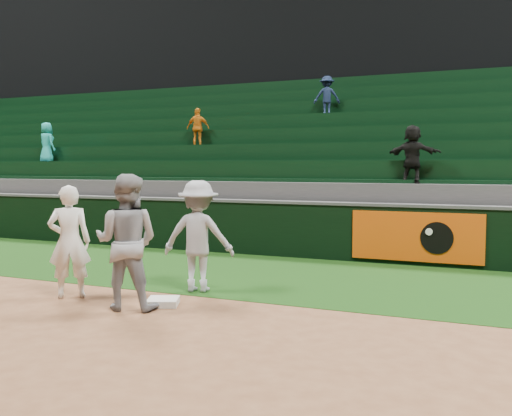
{
  "coord_description": "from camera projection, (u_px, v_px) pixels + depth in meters",
  "views": [
    {
      "loc": [
        4.53,
        -6.76,
        2.03
      ],
      "look_at": [
        0.64,
        2.3,
        1.3
      ],
      "focal_mm": 40.0,
      "sensor_mm": 36.0,
      "label": 1
    }
  ],
  "objects": [
    {
      "name": "first_baseman",
      "position": [
        69.0,
        242.0,
        8.75
      ],
      "size": [
        0.76,
        0.7,
        1.74
      ],
      "primitive_type": "imported",
      "rotation": [
        0.0,
        0.0,
        3.75
      ],
      "color": "white",
      "rests_on": "ground"
    },
    {
      "name": "first_base",
      "position": [
        163.0,
        302.0,
        8.32
      ],
      "size": [
        0.58,
        0.58,
        0.1
      ],
      "primitive_type": "cube",
      "rotation": [
        0.0,
        0.0,
        0.41
      ],
      "color": "silver",
      "rests_on": "ground"
    },
    {
      "name": "stadium_seating",
      "position": [
        328.0,
        177.0,
        16.22
      ],
      "size": [
        36.0,
        5.95,
        4.85
      ],
      "color": "#3A3A3C",
      "rests_on": "ground"
    },
    {
      "name": "baserunner",
      "position": [
        127.0,
        242.0,
        8.04
      ],
      "size": [
        1.09,
        0.94,
        1.92
      ],
      "primitive_type": "imported",
      "rotation": [
        0.0,
        0.0,
        3.4
      ],
      "color": "gray",
      "rests_on": "ground"
    },
    {
      "name": "foul_grass",
      "position": [
        240.0,
        272.0,
        10.88
      ],
      "size": [
        36.0,
        4.2,
        0.01
      ],
      "primitive_type": "cube",
      "color": "black",
      "rests_on": "ground"
    },
    {
      "name": "ground",
      "position": [
        151.0,
        308.0,
        8.13
      ],
      "size": [
        70.0,
        70.0,
        0.0
      ],
      "primitive_type": "plane",
      "color": "brown",
      "rests_on": "ground"
    },
    {
      "name": "base_coach",
      "position": [
        198.0,
        236.0,
        9.17
      ],
      "size": [
        1.28,
        0.91,
        1.79
      ],
      "primitive_type": "imported",
      "rotation": [
        0.0,
        0.0,
        3.37
      ],
      "color": "#989BA4",
      "rests_on": "foul_grass"
    },
    {
      "name": "upper_deck",
      "position": [
        386.0,
        70.0,
        23.68
      ],
      "size": [
        40.0,
        12.0,
        12.0
      ],
      "primitive_type": "cube",
      "color": "black",
      "rests_on": "ground"
    },
    {
      "name": "field_wall",
      "position": [
        282.0,
        228.0,
        12.84
      ],
      "size": [
        36.0,
        0.45,
        1.25
      ],
      "color": "black",
      "rests_on": "ground"
    }
  ]
}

